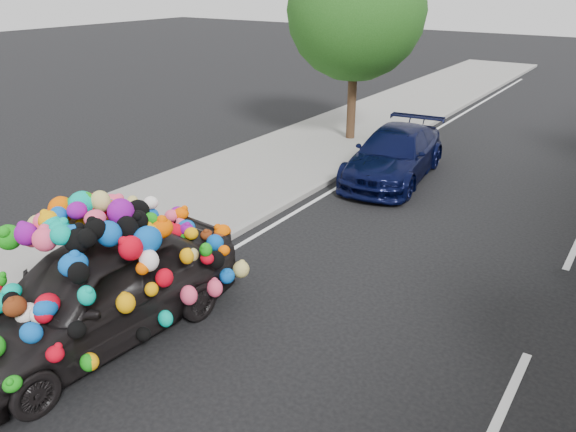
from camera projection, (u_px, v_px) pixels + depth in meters
name	position (u px, v px, depth m)	size (l,w,h in m)	color
ground	(280.00, 309.00, 9.07)	(100.00, 100.00, 0.00)	black
sidewalk	(104.00, 241.00, 11.25)	(4.00, 60.00, 0.12)	gray
kerb	(174.00, 267.00, 10.25)	(0.15, 60.00, 0.13)	gray
lane_markings	(510.00, 394.00, 7.22)	(6.00, 50.00, 0.01)	silver
tree_near_sidewalk	(356.00, 10.00, 16.67)	(4.20, 4.20, 6.13)	#332114
plush_art_car	(92.00, 269.00, 7.96)	(2.56, 4.88, 2.19)	black
navy_sedan	(394.00, 154.00, 14.68)	(1.83, 4.49, 1.30)	black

